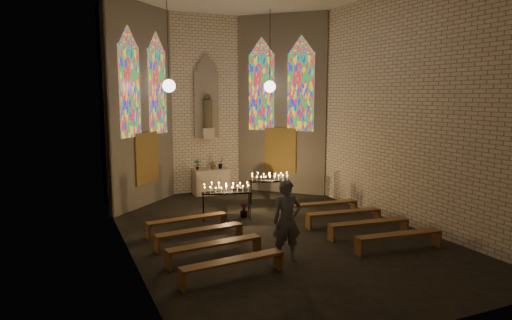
{
  "coord_description": "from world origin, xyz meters",
  "views": [
    {
      "loc": [
        -5.54,
        -11.45,
        3.92
      ],
      "look_at": [
        -0.14,
        0.75,
        1.99
      ],
      "focal_mm": 32.0,
      "sensor_mm": 36.0,
      "label": 1
    }
  ],
  "objects_px": {
    "altar": "(211,182)",
    "aisle_flower_pot": "(244,210)",
    "visitor": "(287,220)",
    "votive_stand_right": "(270,179)",
    "votive_stand_left": "(226,190)"
  },
  "relations": [
    {
      "from": "altar",
      "to": "aisle_flower_pot",
      "type": "xyz_separation_m",
      "value": [
        -0.13,
        -3.71,
        -0.26
      ]
    },
    {
      "from": "visitor",
      "to": "aisle_flower_pot",
      "type": "bearing_deg",
      "value": 94.02
    },
    {
      "from": "altar",
      "to": "votive_stand_right",
      "type": "distance_m",
      "value": 2.79
    },
    {
      "from": "altar",
      "to": "aisle_flower_pot",
      "type": "bearing_deg",
      "value": -91.95
    },
    {
      "from": "aisle_flower_pot",
      "to": "votive_stand_left",
      "type": "xyz_separation_m",
      "value": [
        -0.64,
        -0.13,
        0.73
      ]
    },
    {
      "from": "aisle_flower_pot",
      "to": "visitor",
      "type": "distance_m",
      "value": 4.03
    },
    {
      "from": "altar",
      "to": "visitor",
      "type": "height_order",
      "value": "visitor"
    },
    {
      "from": "votive_stand_right",
      "to": "visitor",
      "type": "xyz_separation_m",
      "value": [
        -2.07,
        -5.28,
        0.06
      ]
    },
    {
      "from": "votive_stand_right",
      "to": "votive_stand_left",
      "type": "bearing_deg",
      "value": -126.22
    },
    {
      "from": "altar",
      "to": "votive_stand_right",
      "type": "bearing_deg",
      "value": -58.85
    },
    {
      "from": "aisle_flower_pot",
      "to": "visitor",
      "type": "bearing_deg",
      "value": -97.42
    },
    {
      "from": "votive_stand_left",
      "to": "visitor",
      "type": "bearing_deg",
      "value": -73.89
    },
    {
      "from": "votive_stand_left",
      "to": "votive_stand_right",
      "type": "xyz_separation_m",
      "value": [
        2.2,
        1.48,
        -0.07
      ]
    },
    {
      "from": "aisle_flower_pot",
      "to": "votive_stand_left",
      "type": "height_order",
      "value": "votive_stand_left"
    },
    {
      "from": "altar",
      "to": "visitor",
      "type": "xyz_separation_m",
      "value": [
        -0.64,
        -7.64,
        0.46
      ]
    }
  ]
}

